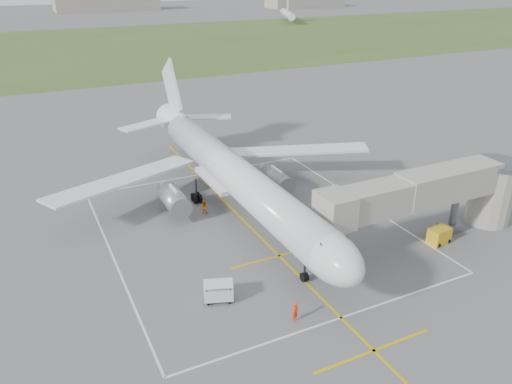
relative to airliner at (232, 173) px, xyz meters
name	(u,v)px	position (x,y,z in m)	size (l,w,h in m)	color
ground	(236,212)	(0.00, -0.75, -4.39)	(700.00, 700.00, 0.00)	#545456
grass_strip	(73,49)	(0.00, 129.25, -4.38)	(700.00, 120.00, 0.02)	#3A5424
apron_markings	(259,236)	(0.00, -6.57, -4.38)	(28.20, 60.00, 0.01)	#CAA00B
airliner	(232,173)	(0.00, 0.00, 0.00)	(38.93, 46.75, 13.52)	silver
jet_bridge	(441,193)	(15.72, -14.25, 0.35)	(23.40, 5.00, 7.20)	gray
gpu_unit	(439,236)	(15.16, -15.42, -3.61)	(2.26, 1.72, 1.58)	gold
baggage_cart	(218,292)	(-7.64, -14.56, -3.55)	(2.70, 2.14, 1.64)	silver
ramp_worker_nose	(295,312)	(-3.37, -19.50, -3.57)	(0.60, 0.39, 1.65)	#F33407
ramp_worker_wing	(204,207)	(-3.19, 0.62, -3.61)	(0.76, 0.59, 1.56)	orange
distant_hangars	(4,6)	(-16.15, 264.44, 0.78)	(345.00, 49.00, 12.00)	gray
distant_aircraft	(98,25)	(14.65, 165.35, -0.80)	(198.53, 45.43, 8.85)	silver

